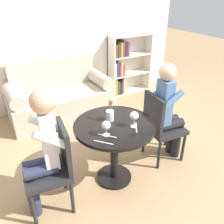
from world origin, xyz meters
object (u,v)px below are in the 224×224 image
Objects in this scene: chair_right at (160,125)px; wine_glass_right at (134,116)px; person_right at (168,111)px; flower_vase at (110,114)px; bookshelf_right at (124,65)px; chair_left at (54,165)px; wine_glass_left at (106,126)px; couch at (60,97)px; person_left at (42,150)px.

wine_glass_right is (-0.53, -0.17, 0.35)m from chair_right.
person_right is 0.78m from flower_vase.
person_right is at bearing -108.74° from bookshelf_right.
chair_right is 0.71× the size of person_right.
bookshelf_right is at bearing 53.62° from flower_vase.
chair_left reaches higher than wine_glass_left.
chair_left is 5.35× the size of wine_glass_right.
bookshelf_right is 2.46m from flower_vase.
couch is at bearing 85.08° from wine_glass_left.
chair_right is 1.44m from person_left.
couch reaches higher than wine_glass_right.
person_right is at bearing 99.24° from chair_left.
chair_left is at bearing 84.77° from person_left.
wine_glass_right is at bearing 114.55° from chair_right.
couch is 6.78× the size of flower_vase.
chair_left is 0.75m from flower_vase.
bookshelf_right is 1.29× the size of chair_left.
bookshelf_right is 2.17m from chair_right.
chair_right is (1.34, 0.06, 0.00)m from chair_left.
wine_glass_left is at bearing -126.51° from flower_vase.
flower_vase is at bearing 104.66° from person_left.
flower_vase is (0.67, 0.11, 0.31)m from chair_left.
bookshelf_right reaches higher than chair_left.
person_right is 7.48× the size of wine_glass_right.
couch is 1.85× the size of chair_left.
chair_left is 0.71× the size of person_left.
person_right is 8.36× the size of wine_glass_left.
chair_right reaches higher than wine_glass_left.
wine_glass_left is (0.59, -0.13, 0.14)m from person_left.
bookshelf_right is at bearing 53.61° from wine_glass_left.
bookshelf_right is at bearing 141.97° from chair_left.
chair_left is at bearing -110.24° from couch.
chair_right is 0.71× the size of person_left.
wine_glass_right is at bearing 89.52° from chair_left.
bookshelf_right reaches higher than couch.
wine_glass_right is at bearing 110.64° from person_right.
wine_glass_right is at bearing -0.88° from wine_glass_left.
person_left reaches higher than wine_glass_right.
person_left is 7.55× the size of wine_glass_right.
person_left is (-0.08, 0.02, 0.20)m from chair_left.
chair_left is 1.44m from person_right.
chair_right is 3.66× the size of flower_vase.
person_right is 5.13× the size of flower_vase.
flower_vase is (-0.67, 0.05, 0.31)m from chair_right.
chair_right is at bearing 100.04° from chair_left.
wine_glass_right is (0.90, -0.13, 0.15)m from person_left.
couch is at bearing 164.74° from person_left.
wine_glass_right is (0.15, -1.93, 0.53)m from couch.
flower_vase is at bearing -126.38° from bookshelf_right.
couch is 1.78m from flower_vase.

